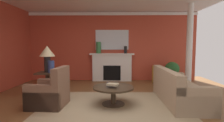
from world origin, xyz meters
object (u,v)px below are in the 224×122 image
Objects in this scene: fireplace at (112,68)px; coffee_table at (113,91)px; table_lamp at (47,54)px; vase_tall_corner at (156,74)px; vase_mantel_right at (125,50)px; vase_mantel_left at (98,48)px; armchair_near_window at (50,94)px; side_table at (48,82)px; potted_plant at (172,70)px; sofa at (178,91)px; vase_on_side_table at (51,67)px; mantel_mirror at (112,40)px.

fireplace reaches higher than coffee_table.
vase_tall_corner is (3.56, 1.93, -0.89)m from table_lamp.
vase_mantel_left is (-1.10, 0.00, 0.09)m from vase_mantel_right.
armchair_near_window is 1.27× the size of table_lamp.
vase_mantel_right is (2.36, 2.18, 0.89)m from side_table.
potted_plant is (1.80, -0.33, -0.80)m from vase_mantel_right.
coffee_table is at bearing -171.92° from sofa.
vase_on_side_table is (-2.21, -2.30, -0.42)m from vase_mantel_right.
side_table is 3.34m from vase_mantel_right.
vase_mantel_right is (0.47, 2.90, 0.96)m from coffee_table.
fireplace is 3.85× the size of vase_mantel_left.
vase_mantel_right reaches higher than side_table.
vase_on_side_table is (-1.66, -2.35, 0.32)m from fireplace.
side_table is 2.70m from vase_mantel_left.
fireplace is 0.85× the size of sofa.
side_table is at bearing -156.02° from potted_plant.
armchair_near_window is at bearing -174.39° from coffee_table.
vase_mantel_right is at bearing 169.49° from potted_plant.
vase_mantel_left is (-0.55, -0.17, -0.32)m from mantel_mirror.
table_lamp is at bearing -137.24° from vase_mantel_right.
potted_plant is (0.60, -0.08, 0.16)m from vase_tall_corner.
vase_tall_corner is (1.20, -0.25, -0.96)m from vase_mantel_right.
table_lamp is at bearing -119.99° from vase_mantel_left.
side_table is at bearing 141.34° from vase_on_side_table.
vase_mantel_right is at bearing 80.77° from coffee_table.
vase_tall_corner is 1.43× the size of vase_mantel_left.
coffee_table is (0.08, -2.95, -0.21)m from fireplace.
vase_mantel_left is (1.26, 2.18, 0.15)m from table_lamp.
mantel_mirror is at bearing 66.02° from armchair_near_window.
sofa is 2.11× the size of coffee_table.
vase_on_side_table reaches higher than vase_tall_corner.
potted_plant is (2.35, -0.38, -0.05)m from fireplace.
armchair_near_window is at bearing -144.31° from potted_plant.
side_table is (-0.38, 0.86, 0.09)m from armchair_near_window.
fireplace is 2.88m from side_table.
vase_on_side_table is at bearing -153.83° from potted_plant.
vase_on_side_table is at bearing -38.66° from side_table.
table_lamp is (-1.81, -2.35, -0.48)m from mantel_mirror.
armchair_near_window is at bearing -72.89° from vase_on_side_table.
vase_mantel_right is (-1.19, 2.66, 0.99)m from sofa.
coffee_table is 3.43m from potted_plant.
fireplace is 1.78m from vase_tall_corner.
sofa is 6.26× the size of vase_on_side_table.
side_table is (-1.89, 0.72, 0.06)m from coffee_table.
mantel_mirror is 1.64× the size of potted_plant.
fireplace is 3.23m from sofa.
vase_on_side_table is 0.72× the size of vase_mantel_left.
mantel_mirror is at bearing 90.00° from fireplace.
armchair_near_window is 2.03× the size of vase_mantel_left.
side_table is (-1.81, -2.23, -0.14)m from fireplace.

